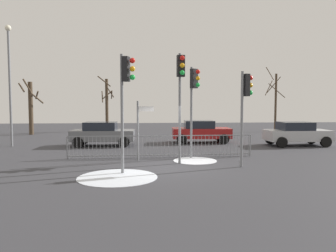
{
  "coord_description": "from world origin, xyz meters",
  "views": [
    {
      "loc": [
        -0.75,
        -13.08,
        2.61
      ],
      "look_at": [
        0.39,
        3.22,
        1.47
      ],
      "focal_mm": 34.84,
      "sensor_mm": 36.0,
      "label": 1
    }
  ],
  "objects_px": {
    "direction_sign_post": "(139,127)",
    "bare_tree_right": "(275,100)",
    "car_red_mid": "(201,131)",
    "bare_tree_left": "(107,103)",
    "traffic_light_foreground_left": "(245,97)",
    "car_silver_far": "(297,133)",
    "car_grey_near": "(102,133)",
    "traffic_light_mid_right": "(126,86)",
    "street_lamp": "(9,73)",
    "bare_tree_centre": "(31,106)",
    "traffic_light_foreground_right": "(194,92)",
    "traffic_light_mid_left": "(181,83)"
  },
  "relations": [
    {
      "from": "traffic_light_foreground_left",
      "to": "traffic_light_mid_right",
      "type": "relative_size",
      "value": 0.88
    },
    {
      "from": "traffic_light_foreground_right",
      "to": "street_lamp",
      "type": "relative_size",
      "value": 0.6
    },
    {
      "from": "traffic_light_foreground_left",
      "to": "car_red_mid",
      "type": "bearing_deg",
      "value": 160.56
    },
    {
      "from": "traffic_light_foreground_right",
      "to": "direction_sign_post",
      "type": "xyz_separation_m",
      "value": [
        -2.53,
        -0.48,
        -1.63
      ]
    },
    {
      "from": "traffic_light_foreground_left",
      "to": "car_grey_near",
      "type": "relative_size",
      "value": 1.01
    },
    {
      "from": "traffic_light_foreground_right",
      "to": "bare_tree_centre",
      "type": "bearing_deg",
      "value": -84.09
    },
    {
      "from": "traffic_light_mid_right",
      "to": "bare_tree_centre",
      "type": "relative_size",
      "value": 0.96
    },
    {
      "from": "car_silver_far",
      "to": "car_red_mid",
      "type": "distance_m",
      "value": 5.96
    },
    {
      "from": "traffic_light_foreground_right",
      "to": "bare_tree_left",
      "type": "distance_m",
      "value": 16.99
    },
    {
      "from": "traffic_light_mid_right",
      "to": "car_silver_far",
      "type": "bearing_deg",
      "value": 143.44
    },
    {
      "from": "car_silver_far",
      "to": "bare_tree_left",
      "type": "height_order",
      "value": "bare_tree_left"
    },
    {
      "from": "traffic_light_foreground_left",
      "to": "bare_tree_centre",
      "type": "xyz_separation_m",
      "value": [
        -13.52,
        14.69,
        -0.48
      ]
    },
    {
      "from": "traffic_light_foreground_left",
      "to": "car_grey_near",
      "type": "xyz_separation_m",
      "value": [
        -6.68,
        7.09,
        -2.09
      ]
    },
    {
      "from": "car_grey_near",
      "to": "street_lamp",
      "type": "xyz_separation_m",
      "value": [
        -5.46,
        0.11,
        3.62
      ]
    },
    {
      "from": "traffic_light_mid_right",
      "to": "direction_sign_post",
      "type": "bearing_deg",
      "value": -172.2
    },
    {
      "from": "car_silver_far",
      "to": "street_lamp",
      "type": "height_order",
      "value": "street_lamp"
    },
    {
      "from": "direction_sign_post",
      "to": "bare_tree_right",
      "type": "relative_size",
      "value": 0.45
    },
    {
      "from": "car_red_mid",
      "to": "bare_tree_left",
      "type": "xyz_separation_m",
      "value": [
        -7.27,
        9.82,
        1.85
      ]
    },
    {
      "from": "traffic_light_foreground_right",
      "to": "bare_tree_left",
      "type": "relative_size",
      "value": 0.84
    },
    {
      "from": "traffic_light_mid_right",
      "to": "bare_tree_right",
      "type": "relative_size",
      "value": 0.74
    },
    {
      "from": "car_red_mid",
      "to": "traffic_light_mid_right",
      "type": "bearing_deg",
      "value": -113.3
    },
    {
      "from": "traffic_light_foreground_left",
      "to": "bare_tree_centre",
      "type": "distance_m",
      "value": 19.97
    },
    {
      "from": "direction_sign_post",
      "to": "bare_tree_left",
      "type": "bearing_deg",
      "value": 117.88
    },
    {
      "from": "traffic_light_mid_right",
      "to": "bare_tree_centre",
      "type": "distance_m",
      "value": 17.96
    },
    {
      "from": "car_red_mid",
      "to": "bare_tree_right",
      "type": "xyz_separation_m",
      "value": [
        8.33,
        8.14,
        2.14
      ]
    },
    {
      "from": "street_lamp",
      "to": "bare_tree_left",
      "type": "bearing_deg",
      "value": 67.62
    },
    {
      "from": "car_silver_far",
      "to": "bare_tree_right",
      "type": "xyz_separation_m",
      "value": [
        2.69,
        10.07,
        2.14
      ]
    },
    {
      "from": "car_silver_far",
      "to": "street_lamp",
      "type": "bearing_deg",
      "value": 176.67
    },
    {
      "from": "car_grey_near",
      "to": "car_silver_far",
      "type": "bearing_deg",
      "value": -2.08
    },
    {
      "from": "traffic_light_foreground_left",
      "to": "car_silver_far",
      "type": "xyz_separation_m",
      "value": [
        5.24,
        6.32,
        -2.09
      ]
    },
    {
      "from": "car_red_mid",
      "to": "traffic_light_foreground_right",
      "type": "bearing_deg",
      "value": -100.81
    },
    {
      "from": "traffic_light_foreground_left",
      "to": "car_red_mid",
      "type": "height_order",
      "value": "traffic_light_foreground_left"
    },
    {
      "from": "car_grey_near",
      "to": "direction_sign_post",
      "type": "bearing_deg",
      "value": -64.93
    },
    {
      "from": "car_silver_far",
      "to": "bare_tree_centre",
      "type": "bearing_deg",
      "value": 155.53
    },
    {
      "from": "traffic_light_foreground_left",
      "to": "direction_sign_post",
      "type": "xyz_separation_m",
      "value": [
        -4.32,
        1.66,
        -1.32
      ]
    },
    {
      "from": "car_red_mid",
      "to": "bare_tree_centre",
      "type": "bearing_deg",
      "value": 155.9
    },
    {
      "from": "traffic_light_mid_right",
      "to": "direction_sign_post",
      "type": "height_order",
      "value": "traffic_light_mid_right"
    },
    {
      "from": "traffic_light_foreground_right",
      "to": "bare_tree_right",
      "type": "height_order",
      "value": "bare_tree_right"
    },
    {
      "from": "traffic_light_mid_left",
      "to": "traffic_light_mid_right",
      "type": "bearing_deg",
      "value": 30.36
    },
    {
      "from": "direction_sign_post",
      "to": "street_lamp",
      "type": "height_order",
      "value": "street_lamp"
    },
    {
      "from": "traffic_light_mid_left",
      "to": "bare_tree_centre",
      "type": "bearing_deg",
      "value": -59.19
    },
    {
      "from": "car_grey_near",
      "to": "bare_tree_left",
      "type": "relative_size",
      "value": 0.75
    },
    {
      "from": "traffic_light_foreground_right",
      "to": "car_grey_near",
      "type": "bearing_deg",
      "value": -82.52
    },
    {
      "from": "traffic_light_mid_left",
      "to": "traffic_light_mid_right",
      "type": "height_order",
      "value": "traffic_light_mid_left"
    },
    {
      "from": "traffic_light_mid_left",
      "to": "car_red_mid",
      "type": "bearing_deg",
      "value": -113.37
    },
    {
      "from": "traffic_light_foreground_left",
      "to": "bare_tree_right",
      "type": "xyz_separation_m",
      "value": [
        7.94,
        16.39,
        0.06
      ]
    },
    {
      "from": "traffic_light_mid_left",
      "to": "traffic_light_mid_right",
      "type": "distance_m",
      "value": 2.8
    },
    {
      "from": "car_grey_near",
      "to": "car_silver_far",
      "type": "xyz_separation_m",
      "value": [
        11.92,
        -0.77,
        0.0
      ]
    },
    {
      "from": "bare_tree_left",
      "to": "car_grey_near",
      "type": "bearing_deg",
      "value": -84.87
    },
    {
      "from": "traffic_light_mid_right",
      "to": "street_lamp",
      "type": "height_order",
      "value": "street_lamp"
    }
  ]
}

